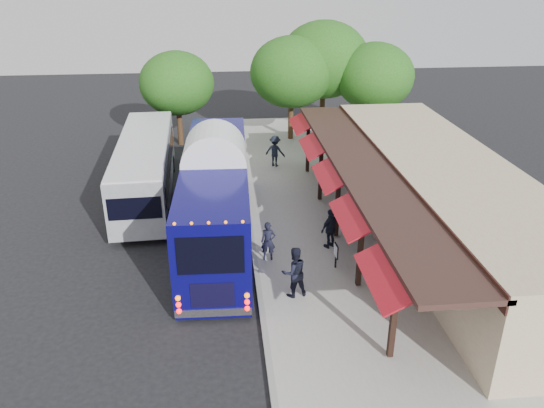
# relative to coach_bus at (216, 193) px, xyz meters

# --- Properties ---
(ground) EXTENTS (90.00, 90.00, 0.00)m
(ground) POSITION_rel_coach_bus_xyz_m (1.45, -4.74, -2.18)
(ground) COLOR black
(ground) RESTS_ON ground
(sidewalk) EXTENTS (10.00, 40.00, 0.15)m
(sidewalk) POSITION_rel_coach_bus_xyz_m (6.45, -0.74, -2.11)
(sidewalk) COLOR #9E9B93
(sidewalk) RESTS_ON ground
(curb) EXTENTS (0.20, 40.00, 0.16)m
(curb) POSITION_rel_coach_bus_xyz_m (1.50, -0.74, -2.11)
(curb) COLOR gray
(curb) RESTS_ON ground
(station_shelter) EXTENTS (8.15, 20.00, 3.60)m
(station_shelter) POSITION_rel_coach_bus_xyz_m (9.83, -0.74, -0.33)
(station_shelter) COLOR tan
(station_shelter) RESTS_ON ground
(coach_bus) EXTENTS (3.06, 12.79, 4.06)m
(coach_bus) POSITION_rel_coach_bus_xyz_m (0.00, 0.00, 0.00)
(coach_bus) COLOR #0A0757
(coach_bus) RESTS_ON ground
(city_bus) EXTENTS (2.96, 11.59, 3.09)m
(city_bus) POSITION_rel_coach_bus_xyz_m (-3.67, 5.06, -0.47)
(city_bus) COLOR gray
(city_bus) RESTS_ON ground
(ped_a) EXTENTS (0.64, 0.46, 1.64)m
(ped_a) POSITION_rel_coach_bus_xyz_m (2.05, -2.39, -1.21)
(ped_a) COLOR black
(ped_a) RESTS_ON sidewalk
(ped_b) EXTENTS (1.09, 0.93, 1.96)m
(ped_b) POSITION_rel_coach_bus_xyz_m (2.74, -5.08, -1.05)
(ped_b) COLOR black
(ped_b) RESTS_ON sidewalk
(ped_c) EXTENTS (1.11, 0.92, 1.77)m
(ped_c) POSITION_rel_coach_bus_xyz_m (4.78, -1.63, -1.14)
(ped_c) COLOR black
(ped_c) RESTS_ON sidewalk
(ped_d) EXTENTS (1.39, 1.14, 1.87)m
(ped_d) POSITION_rel_coach_bus_xyz_m (3.48, 8.56, -1.10)
(ped_d) COLOR black
(ped_d) RESTS_ON sidewalk
(sign_board) EXTENTS (0.08, 0.48, 1.05)m
(sign_board) POSITION_rel_coach_bus_xyz_m (4.66, -3.34, -1.32)
(sign_board) COLOR black
(sign_board) RESTS_ON sidewalk
(tree_left) EXTENTS (5.51, 5.51, 7.06)m
(tree_left) POSITION_rel_coach_bus_xyz_m (5.12, 13.93, 2.52)
(tree_left) COLOR #382314
(tree_left) RESTS_ON ground
(tree_mid) EXTENTS (6.15, 6.15, 7.88)m
(tree_mid) POSITION_rel_coach_bus_xyz_m (7.55, 15.28, 3.07)
(tree_mid) COLOR #382314
(tree_mid) RESTS_ON ground
(tree_right) EXTENTS (5.21, 5.21, 6.67)m
(tree_right) POSITION_rel_coach_bus_xyz_m (10.59, 13.27, 2.26)
(tree_right) COLOR #382314
(tree_right) RESTS_ON ground
(tree_far) EXTENTS (4.86, 4.86, 6.22)m
(tree_far) POSITION_rel_coach_bus_xyz_m (-2.43, 13.81, 1.96)
(tree_far) COLOR #382314
(tree_far) RESTS_ON ground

